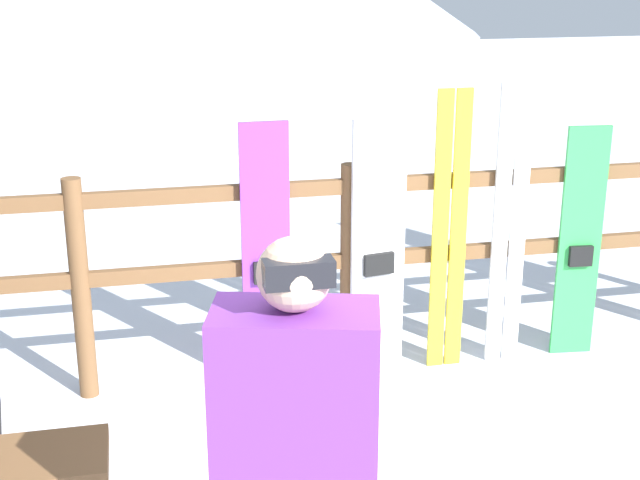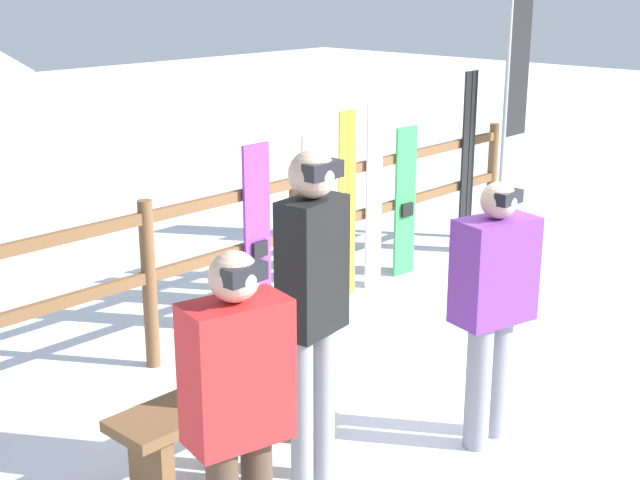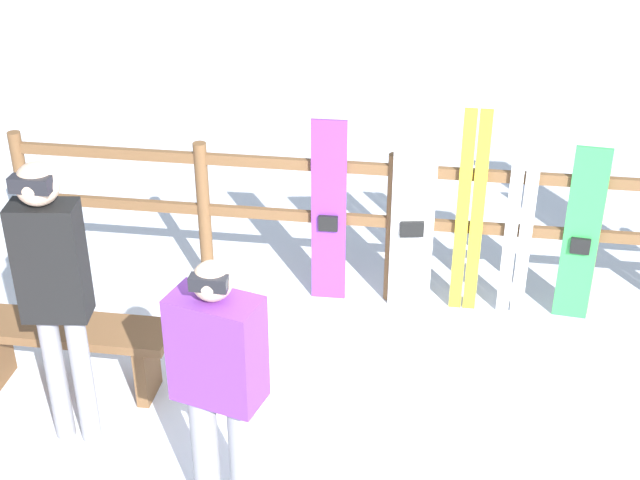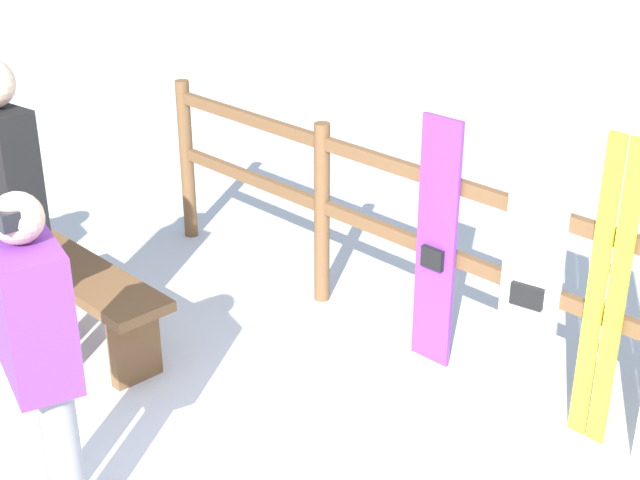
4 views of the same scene
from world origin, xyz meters
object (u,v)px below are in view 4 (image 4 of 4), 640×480
at_px(person_black, 8,203).
at_px(snowboard_purple, 436,246).
at_px(person_purple, 37,347).
at_px(bench, 83,291).
at_px(ski_pair_yellow, 606,297).
at_px(snowboard_white, 531,282).

relative_size(person_black, snowboard_purple, 1.26).
distance_m(person_purple, snowboard_purple, 2.24).
bearing_deg(bench, person_black, -65.32).
bearing_deg(ski_pair_yellow, snowboard_white, -179.51).
relative_size(bench, person_black, 0.75).
xyz_separation_m(person_purple, ski_pair_yellow, (1.28, 2.22, -0.10)).
xyz_separation_m(person_purple, person_black, (-1.04, 0.42, 0.21)).
relative_size(snowboard_white, ski_pair_yellow, 0.91).
relative_size(person_purple, snowboard_white, 1.08).
relative_size(bench, snowboard_purple, 0.94).
xyz_separation_m(snowboard_white, ski_pair_yellow, (0.41, 0.00, 0.07)).
bearing_deg(person_black, bench, 114.68).
bearing_deg(snowboard_white, ski_pair_yellow, 0.49).
bearing_deg(person_purple, person_black, 157.98).
height_order(bench, person_black, person_black).
height_order(snowboard_purple, snowboard_white, snowboard_purple).
bearing_deg(bench, snowboard_purple, 41.84).
distance_m(snowboard_purple, ski_pair_yellow, 1.02).
bearing_deg(snowboard_purple, snowboard_white, -0.00).
bearing_deg(person_purple, snowboard_white, 68.47).
distance_m(person_purple, person_black, 1.14).
xyz_separation_m(snowboard_purple, snowboard_white, (0.61, -0.00, -0.00)).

